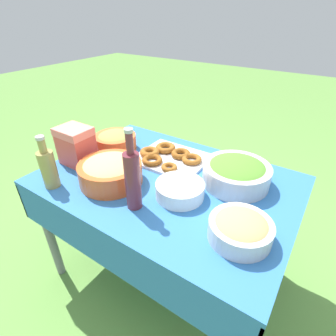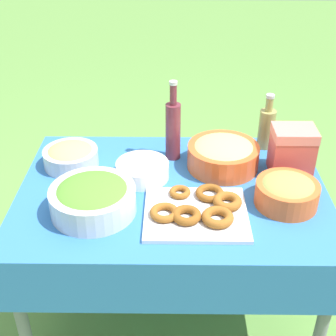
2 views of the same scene
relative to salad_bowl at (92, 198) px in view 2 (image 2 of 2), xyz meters
name	(u,v)px [view 2 (image 2 of 2)]	position (x,y,z in m)	size (l,w,h in m)	color
ground_plane	(171,310)	(0.31, 0.16, -0.81)	(14.00, 14.00, 0.00)	#609342
picnic_table	(172,207)	(0.31, 0.16, -0.16)	(1.30, 0.91, 0.75)	#2D6BB2
salad_bowl	(92,198)	(0.00, 0.00, 0.00)	(0.33, 0.33, 0.13)	silver
pasta_bowl	(222,154)	(0.53, 0.34, 0.00)	(0.32, 0.32, 0.13)	#E05B28
donut_platter	(198,210)	(0.41, -0.02, -0.05)	(0.41, 0.36, 0.05)	silver
plate_stack	(142,170)	(0.18, 0.25, -0.03)	(0.23, 0.23, 0.07)	white
olive_oil_bottle	(266,127)	(0.75, 0.53, 0.04)	(0.08, 0.08, 0.27)	#998E4C
wine_bottle	(173,129)	(0.31, 0.42, 0.08)	(0.07, 0.07, 0.38)	maroon
bread_bowl	(70,156)	(-0.15, 0.34, -0.02)	(0.25, 0.25, 0.10)	silver
olive_bowl	(286,191)	(0.76, 0.06, 0.00)	(0.25, 0.25, 0.12)	#E05B28
cooler_box	(291,151)	(0.83, 0.30, 0.04)	(0.18, 0.15, 0.21)	#E04C42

